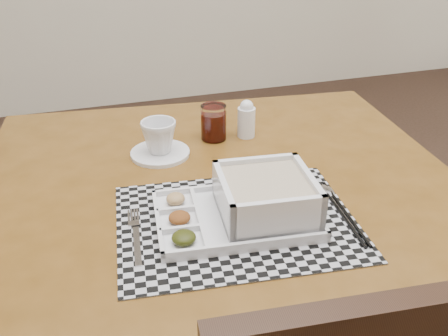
{
  "coord_description": "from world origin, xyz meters",
  "views": [
    {
      "loc": [
        -0.92,
        -1.18,
        1.41
      ],
      "look_at": [
        -0.64,
        -0.3,
        0.91
      ],
      "focal_mm": 40.0,
      "sensor_mm": 36.0,
      "label": 1
    }
  ],
  "objects": [
    {
      "name": "floor",
      "position": [
        0.0,
        0.0,
        0.0
      ],
      "size": [
        5.0,
        5.0,
        0.0
      ],
      "primitive_type": "plane",
      "color": "#2F2217",
      "rests_on": "ground"
    },
    {
      "name": "dining_table",
      "position": [
        -0.63,
        -0.27,
        0.75
      ],
      "size": [
        1.23,
        1.23,
        0.83
      ],
      "color": "#4D300E",
      "rests_on": "ground"
    },
    {
      "name": "placemat",
      "position": [
        -0.64,
        -0.39,
        0.83
      ],
      "size": [
        0.51,
        0.41,
        0.0
      ],
      "primitive_type": "cube",
      "rotation": [
        0.0,
        0.0,
        -0.11
      ],
      "color": "#9D9DA4",
      "rests_on": "dining_table"
    },
    {
      "name": "serving_tray",
      "position": [
        -0.6,
        -0.39,
        0.87
      ],
      "size": [
        0.34,
        0.25,
        0.09
      ],
      "color": "silver",
      "rests_on": "placemat"
    },
    {
      "name": "fork",
      "position": [
        -0.85,
        -0.38,
        0.84
      ],
      "size": [
        0.04,
        0.19,
        0.0
      ],
      "color": "silver",
      "rests_on": "placemat"
    },
    {
      "name": "spoon",
      "position": [
        -0.42,
        -0.36,
        0.84
      ],
      "size": [
        0.04,
        0.18,
        0.01
      ],
      "color": "silver",
      "rests_on": "placemat"
    },
    {
      "name": "chopsticks",
      "position": [
        -0.43,
        -0.43,
        0.84
      ],
      "size": [
        0.04,
        0.24,
        0.01
      ],
      "color": "black",
      "rests_on": "placemat"
    },
    {
      "name": "saucer",
      "position": [
        -0.73,
        -0.05,
        0.84
      ],
      "size": [
        0.15,
        0.15,
        0.01
      ],
      "primitive_type": "cylinder",
      "color": "silver",
      "rests_on": "dining_table"
    },
    {
      "name": "cup",
      "position": [
        -0.73,
        -0.05,
        0.88
      ],
      "size": [
        0.09,
        0.09,
        0.08
      ],
      "primitive_type": "imported",
      "rotation": [
        0.0,
        0.0,
        -0.05
      ],
      "color": "silver",
      "rests_on": "saucer"
    },
    {
      "name": "juice_glass",
      "position": [
        -0.57,
        -0.0,
        0.88
      ],
      "size": [
        0.07,
        0.07,
        0.1
      ],
      "color": "white",
      "rests_on": "dining_table"
    },
    {
      "name": "creamer_bottle",
      "position": [
        -0.49,
        -0.01,
        0.88
      ],
      "size": [
        0.05,
        0.05,
        0.1
      ],
      "color": "silver",
      "rests_on": "dining_table"
    }
  ]
}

